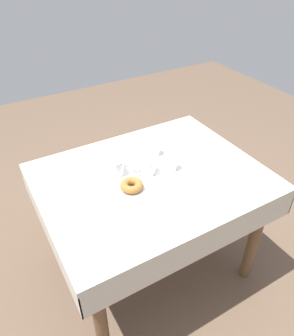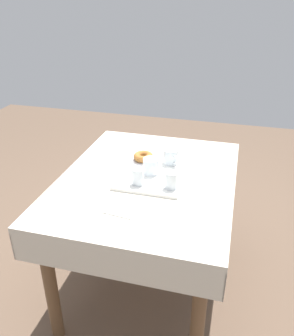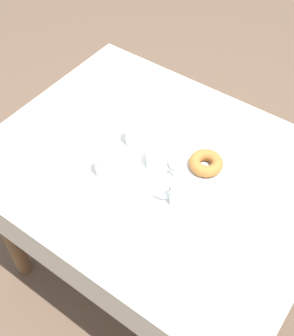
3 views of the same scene
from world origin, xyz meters
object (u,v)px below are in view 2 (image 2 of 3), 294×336
object	(u,v)px
water_glass_far	(138,177)
sugar_donut_left	(143,157)
tea_mug_left	(171,157)
water_glass_near	(171,181)
tea_mug_right	(151,166)
donut_plate_left	(143,160)
serving_tray	(154,173)
dining_table	(148,196)
paper_napkin	(123,207)

from	to	relation	value
water_glass_far	sugar_donut_left	world-z (taller)	water_glass_far
water_glass_far	sugar_donut_left	distance (m)	0.26
tea_mug_left	water_glass_near	xyz separation A→B (m)	(-0.26, -0.05, -0.00)
tea_mug_right	donut_plate_left	distance (m)	0.15
donut_plate_left	tea_mug_right	bearing A→B (deg)	-149.09
serving_tray	tea_mug_right	size ratio (longest dim) A/B	3.53
dining_table	water_glass_near	size ratio (longest dim) A/B	13.49
sugar_donut_left	tea_mug_right	bearing A→B (deg)	-149.09
tea_mug_left	sugar_donut_left	size ratio (longest dim) A/B	1.01
donut_plate_left	paper_napkin	xyz separation A→B (m)	(-0.46, -0.03, -0.02)
water_glass_near	paper_napkin	bearing A→B (deg)	139.28
tea_mug_left	tea_mug_right	bearing A→B (deg)	150.63
tea_mug_right	donut_plate_left	size ratio (longest dim) A/B	0.98
water_glass_near	sugar_donut_left	world-z (taller)	water_glass_near
tea_mug_left	water_glass_far	distance (m)	0.29
tea_mug_right	donut_plate_left	world-z (taller)	tea_mug_right
dining_table	serving_tray	bearing A→B (deg)	-29.52
sugar_donut_left	paper_napkin	world-z (taller)	sugar_donut_left
sugar_donut_left	dining_table	bearing A→B (deg)	-156.80
donut_plate_left	dining_table	bearing A→B (deg)	-156.80
water_glass_far	donut_plate_left	size ratio (longest dim) A/B	0.67
dining_table	sugar_donut_left	bearing A→B (deg)	23.20
serving_tray	sugar_donut_left	size ratio (longest dim) A/B	3.95
water_glass_far	paper_napkin	size ratio (longest dim) A/B	0.61
sugar_donut_left	water_glass_far	bearing A→B (deg)	-170.41
sugar_donut_left	paper_napkin	bearing A→B (deg)	-176.26
serving_tray	paper_napkin	distance (m)	0.35
donut_plate_left	tea_mug_left	bearing A→B (deg)	-87.00
tea_mug_right	water_glass_far	bearing A→B (deg)	164.89
dining_table	tea_mug_right	world-z (taller)	tea_mug_right
sugar_donut_left	paper_napkin	distance (m)	0.46
serving_tray	water_glass_near	xyz separation A→B (m)	(-0.14, -0.12, 0.05)
serving_tray	water_glass_near	bearing A→B (deg)	-140.02
tea_mug_right	water_glass_near	bearing A→B (deg)	-132.92
tea_mug_left	donut_plate_left	xyz separation A→B (m)	(-0.01, 0.15, -0.04)
dining_table	water_glass_near	world-z (taller)	water_glass_near
dining_table	donut_plate_left	xyz separation A→B (m)	(0.15, 0.06, 0.13)
tea_mug_right	paper_napkin	size ratio (longest dim) A/B	0.89
dining_table	water_glass_near	bearing A→B (deg)	-125.12
tea_mug_right	dining_table	bearing A→B (deg)	146.40
tea_mug_left	sugar_donut_left	world-z (taller)	tea_mug_left
donut_plate_left	serving_tray	bearing A→B (deg)	-140.74
tea_mug_right	sugar_donut_left	size ratio (longest dim) A/B	1.12
serving_tray	tea_mug_left	bearing A→B (deg)	-30.08
serving_tray	water_glass_near	size ratio (longest dim) A/B	5.19
serving_tray	water_glass_far	distance (m)	0.16
water_glass_near	donut_plate_left	distance (m)	0.33
serving_tray	paper_napkin	world-z (taller)	serving_tray
dining_table	water_glass_far	bearing A→B (deg)	168.94
paper_napkin	water_glass_far	bearing A→B (deg)	-3.79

